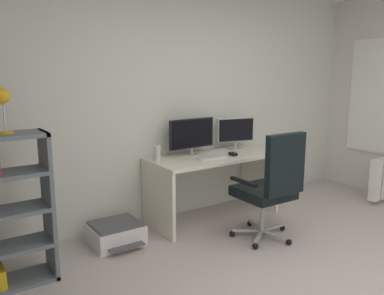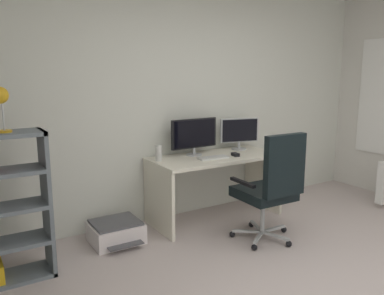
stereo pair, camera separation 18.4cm
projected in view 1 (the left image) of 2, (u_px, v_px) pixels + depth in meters
wall_back at (181, 102)px, 4.56m from camera, size 5.32×0.10×2.65m
desk at (213, 172)px, 4.48m from camera, size 1.48×0.67×0.74m
monitor_main at (192, 135)px, 4.42m from camera, size 0.58×0.18×0.41m
monitor_secondary at (236, 131)px, 4.78m from camera, size 0.48×0.18×0.38m
keyboard at (211, 157)px, 4.30m from camera, size 0.35×0.15×0.02m
computer_mouse at (233, 154)px, 4.44m from camera, size 0.07×0.11×0.03m
desktop_speaker at (157, 153)px, 4.14m from camera, size 0.07×0.07×0.17m
office_chair at (271, 184)px, 3.84m from camera, size 0.62×0.63×1.11m
desk_lamp at (1, 99)px, 2.89m from camera, size 0.13×0.13×0.35m
printer at (116, 233)px, 3.88m from camera, size 0.49×0.51×0.22m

